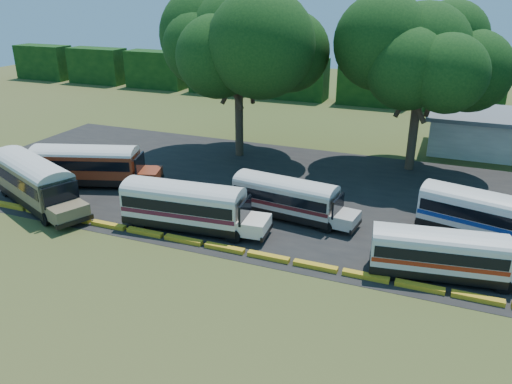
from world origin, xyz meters
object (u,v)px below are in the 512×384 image
at_px(bus_beige, 34,179).
at_px(bus_red, 89,163).
at_px(bus_white_red, 442,252).
at_px(tree_west, 238,39).
at_px(bus_cream_west, 186,203).

height_order(bus_beige, bus_red, bus_beige).
relative_size(bus_white_red, tree_west, 0.59).
bearing_deg(bus_white_red, tree_west, 131.39).
relative_size(bus_red, bus_cream_west, 1.04).
distance_m(bus_cream_west, bus_white_red, 16.60).
relative_size(bus_beige, bus_cream_west, 1.09).
relative_size(bus_beige, bus_white_red, 1.22).
bearing_deg(tree_west, bus_red, -124.32).
height_order(bus_beige, bus_white_red, bus_beige).
relative_size(bus_cream_west, tree_west, 0.66).
xyz_separation_m(bus_cream_west, tree_west, (-3.28, 16.60, 9.27)).
relative_size(bus_red, tree_west, 0.69).
xyz_separation_m(bus_beige, bus_cream_west, (12.87, 0.58, -0.21)).
xyz_separation_m(bus_beige, bus_white_red, (29.47, 0.40, -0.43)).
xyz_separation_m(bus_cream_west, bus_white_red, (16.60, -0.19, -0.22)).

